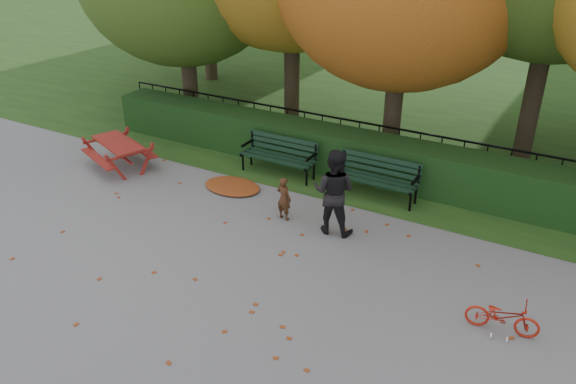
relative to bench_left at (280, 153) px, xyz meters
The scene contains 12 objects.
ground 3.96m from the bench_left, 70.65° to the right, with size 90.00×90.00×0.00m, color slate.
grass_strip 10.39m from the bench_left, 82.81° to the left, with size 90.00×90.00×0.00m, color #1D3B17.
hedge 1.53m from the bench_left, 31.58° to the left, with size 13.00×0.90×1.00m, color black.
iron_fence 2.06m from the bench_left, 50.89° to the left, with size 14.00×0.04×1.02m.
bench_left is the anchor object (origin of this frame).
bench_right 2.40m from the bench_left, ahead, with size 1.80×0.57×0.88m.
picnic_table 3.85m from the bench_left, 155.55° to the right, with size 1.91×1.74×0.76m.
leaf_pile 1.39m from the bench_left, 114.64° to the right, with size 1.34×0.93×0.09m, color maroon.
leaf_scatter 3.68m from the bench_left, 69.08° to the right, with size 9.00×5.70×0.01m, color maroon, non-canonical shape.
child 2.14m from the bench_left, 57.93° to the right, with size 0.33×0.22×0.91m, color #402514.
adult 2.84m from the bench_left, 39.01° to the right, with size 0.83×0.64×1.70m, color black.
bicycle 6.44m from the bench_left, 29.58° to the right, with size 0.37×1.05×0.55m, color #AD1F10.
Camera 1 is at (4.71, -6.66, 5.63)m, focal length 35.00 mm.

